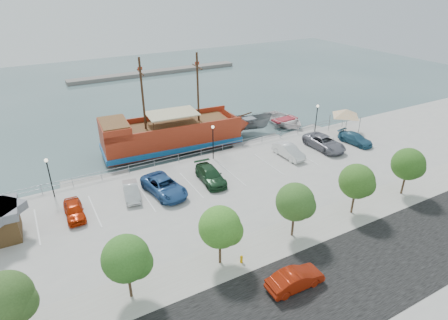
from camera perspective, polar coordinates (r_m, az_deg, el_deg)
ground at (r=40.93m, az=2.59°, el=-4.55°), size 160.00×160.00×0.00m
street at (r=30.62m, az=19.06°, el=-16.27°), size 100.00×8.00×0.04m
sidewalk at (r=33.74m, az=11.64°, el=-10.65°), size 100.00×4.00×0.05m
seawall_railing at (r=46.25m, az=-2.40°, el=1.43°), size 50.00×0.06×1.00m
far_shore at (r=91.82m, az=-10.34°, el=13.02°), size 40.00×3.00×0.80m
pirate_ship at (r=49.90m, az=-6.32°, el=4.05°), size 20.90×7.20×13.06m
patrol_boat at (r=55.30m, az=3.81°, el=5.45°), size 7.18×4.99×2.60m
speedboat at (r=58.60m, az=9.20°, el=5.82°), size 5.68×7.63×1.51m
dock_west at (r=44.49m, az=-18.92°, el=-3.07°), size 7.63×2.86×0.43m
dock_mid at (r=51.83m, az=5.34°, el=2.61°), size 7.72×2.83×0.43m
dock_east at (r=56.26m, az=11.90°, el=4.09°), size 7.44×3.43×0.41m
canopy_tent at (r=54.67m, az=18.17°, el=7.37°), size 5.04×5.04×3.91m
street_sedan at (r=28.24m, az=10.80°, el=-17.40°), size 4.36×1.58×1.43m
fire_hydrant at (r=29.87m, az=2.67°, el=-14.82°), size 0.24×0.24×0.69m
lamp_post_left at (r=40.11m, az=-25.17°, el=-1.53°), size 0.36×0.36×4.28m
lamp_post_mid at (r=44.21m, az=-1.70°, el=3.64°), size 0.36×0.36×4.28m
lamp_post_right at (r=52.97m, az=13.96°, el=6.79°), size 0.36×0.36×4.28m
tree_a at (r=26.07m, az=-29.98°, el=-17.97°), size 3.30×3.20×5.00m
tree_b at (r=26.13m, az=-14.34°, el=-14.47°), size 3.30×3.20×5.00m
tree_c at (r=28.00m, az=-0.30°, el=-10.33°), size 3.30×3.20×5.00m
tree_d at (r=31.36m, az=11.06°, el=-6.42°), size 3.30×3.20×5.00m
tree_e at (r=35.79m, az=19.79°, el=-3.20°), size 3.30×3.20×5.00m
tree_f at (r=40.94m, az=26.43°, el=-0.68°), size 3.30×3.20×5.00m
parked_car_a at (r=37.17m, az=-21.88°, el=-7.11°), size 1.72×4.12×1.39m
parked_car_b at (r=38.52m, az=-13.96°, el=-4.65°), size 2.12×4.29×1.35m
parked_car_c at (r=38.41m, az=-9.11°, el=-3.97°), size 3.71×6.36×1.66m
parked_car_d at (r=40.12m, az=-2.07°, el=-2.33°), size 2.51×5.38×1.52m
parked_car_f at (r=46.17m, az=9.83°, el=1.34°), size 1.79×4.75×1.55m
parked_car_g at (r=49.40m, az=15.03°, el=2.59°), size 2.84×6.03×1.67m
parked_car_h at (r=52.19m, az=19.38°, el=3.09°), size 2.58×4.98×1.38m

